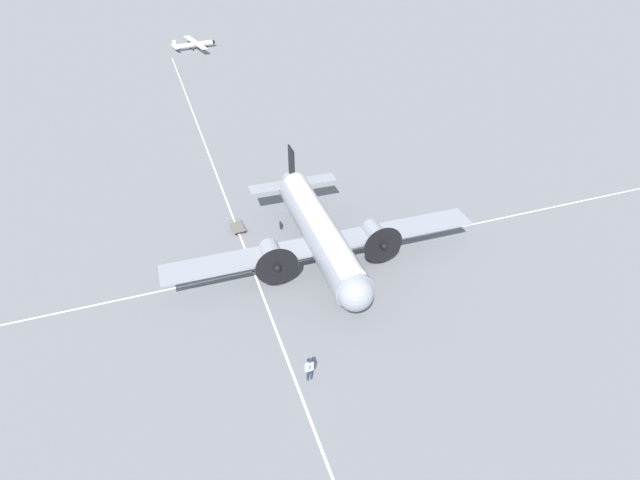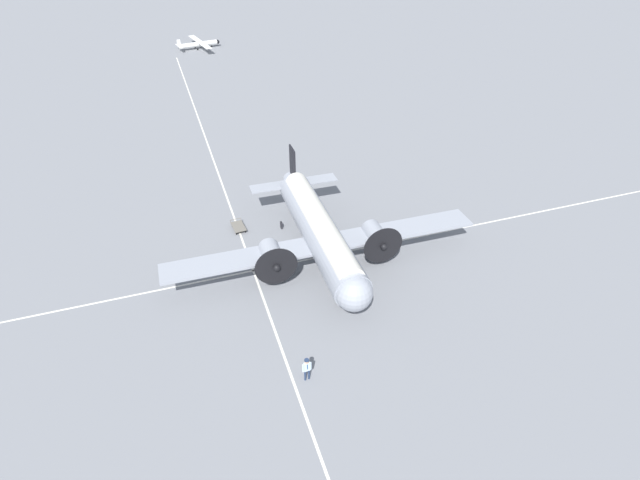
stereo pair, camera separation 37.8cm
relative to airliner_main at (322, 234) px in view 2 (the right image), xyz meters
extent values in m
plane|color=slate|center=(-0.45, 0.01, -2.57)|extent=(300.00, 300.00, 0.00)
cube|color=silver|center=(-0.45, -5.30, -2.57)|extent=(120.00, 0.16, 0.01)
cube|color=silver|center=(-0.56, 0.01, -2.57)|extent=(0.16, 120.00, 0.01)
cylinder|color=#9399A3|center=(-0.45, 0.01, -0.14)|extent=(14.31, 2.87, 2.65)
cylinder|color=silver|center=(-0.45, 0.01, 0.59)|extent=(13.61, 2.06, 1.86)
sphere|color=#9399A3|center=(6.69, -0.10, -0.14)|extent=(2.52, 2.52, 2.52)
cylinder|color=#9399A3|center=(-7.59, 0.11, -0.01)|extent=(2.81, 1.50, 1.46)
cube|color=black|center=(-8.11, 0.12, 1.85)|extent=(1.57, 0.16, 3.05)
cube|color=#9399A3|center=(-7.94, 0.12, 0.12)|extent=(1.51, 7.65, 0.10)
cube|color=#9399A3|center=(0.59, -0.01, -0.47)|extent=(2.62, 23.88, 0.20)
cylinder|color=#9399A3|center=(0.90, 4.04, -0.45)|extent=(2.46, 1.50, 1.46)
cylinder|color=black|center=(2.24, 4.02, -0.45)|extent=(0.09, 3.06, 3.06)
sphere|color=black|center=(2.36, 4.02, -0.45)|extent=(0.51, 0.51, 0.51)
cylinder|color=#9399A3|center=(0.78, -4.07, -0.45)|extent=(2.46, 1.50, 1.46)
cylinder|color=black|center=(2.12, -4.09, -0.45)|extent=(0.09, 3.06, 3.06)
sphere|color=black|center=(2.24, -4.09, -0.45)|extent=(0.51, 0.51, 0.51)
cylinder|color=#4C4C51|center=(0.65, 4.05, -1.53)|extent=(0.18, 0.18, 0.98)
cylinder|color=black|center=(0.65, 4.05, -2.02)|extent=(1.10, 0.32, 1.10)
cylinder|color=#4C4C51|center=(0.53, -4.06, -1.53)|extent=(0.18, 0.18, 0.98)
cylinder|color=black|center=(0.53, -4.06, -2.02)|extent=(1.10, 0.32, 1.10)
cylinder|color=#4C4C51|center=(5.12, -0.08, -1.78)|extent=(0.14, 0.14, 0.88)
cylinder|color=black|center=(5.12, -0.08, -2.22)|extent=(0.70, 0.19, 0.70)
cylinder|color=navy|center=(10.44, -4.35, -2.16)|extent=(0.12, 0.12, 0.81)
cylinder|color=navy|center=(10.45, -4.59, -2.16)|extent=(0.12, 0.12, 0.81)
cube|color=silver|center=(10.45, -4.47, -1.45)|extent=(0.21, 0.40, 0.61)
sphere|color=tan|center=(10.45, -4.47, -1.01)|extent=(0.27, 0.27, 0.27)
cylinder|color=silver|center=(10.43, -4.23, -1.48)|extent=(0.09, 0.09, 0.58)
cylinder|color=silver|center=(10.46, -4.71, -1.48)|extent=(0.09, 0.09, 0.58)
cube|color=navy|center=(10.54, -4.46, -1.38)|extent=(0.01, 0.05, 0.39)
cylinder|color=navy|center=(10.45, -4.47, -0.90)|extent=(0.30, 0.30, 0.07)
cube|color=#232328|center=(-5.42, -1.78, -2.26)|extent=(0.34, 0.14, 0.61)
cube|color=black|center=(-5.42, -1.78, -1.93)|extent=(0.12, 0.09, 0.02)
cube|color=#6B665B|center=(-6.41, -5.26, -2.27)|extent=(1.76, 1.11, 0.04)
cube|color=#6B665B|center=(-7.23, -5.33, -2.03)|extent=(0.12, 0.98, 0.04)
cylinder|color=#6B665B|center=(-7.26, -4.87, -2.14)|extent=(0.04, 0.04, 0.22)
cylinder|color=#6B665B|center=(-7.19, -5.79, -2.14)|extent=(0.04, 0.04, 0.22)
cylinder|color=black|center=(-5.81, -4.82, -2.43)|extent=(0.28, 0.08, 0.28)
cylinder|color=black|center=(-5.74, -5.60, -2.43)|extent=(0.28, 0.08, 0.28)
cylinder|color=black|center=(-7.08, -4.92, -2.43)|extent=(0.28, 0.08, 0.28)
cylinder|color=black|center=(-7.02, -5.70, -2.43)|extent=(0.28, 0.08, 0.28)
cylinder|color=white|center=(-64.80, -1.05, -1.80)|extent=(2.07, 6.88, 0.84)
sphere|color=black|center=(-65.45, 2.46, -1.80)|extent=(0.75, 0.75, 0.75)
cube|color=white|center=(-64.87, -0.68, -1.43)|extent=(10.28, 2.92, 0.08)
cube|color=white|center=(-64.19, -4.34, -1.13)|extent=(0.17, 0.61, 1.09)
cube|color=white|center=(-64.19, -4.34, -1.68)|extent=(3.39, 1.13, 0.04)
cylinder|color=black|center=(-65.24, 1.34, -2.43)|extent=(0.13, 0.29, 0.28)
cylinder|color=#4C4C51|center=(-65.24, 1.34, -2.32)|extent=(0.06, 0.06, 0.21)
cylinder|color=black|center=(-65.48, -1.56, -2.43)|extent=(0.13, 0.29, 0.28)
cylinder|color=#4C4C51|center=(-65.48, -1.56, -2.32)|extent=(0.06, 0.06, 0.21)
cylinder|color=black|center=(-63.98, -1.28, -2.43)|extent=(0.13, 0.29, 0.28)
cylinder|color=#4C4C51|center=(-63.98, -1.28, -2.32)|extent=(0.06, 0.06, 0.21)
cube|color=orange|center=(3.93, 1.84, -2.55)|extent=(0.43, 0.43, 0.03)
cone|color=orange|center=(3.93, 1.84, -2.28)|extent=(0.37, 0.37, 0.57)
camera|label=1|loc=(28.74, -10.23, 21.32)|focal=28.00mm
camera|label=2|loc=(28.86, -9.87, 21.32)|focal=28.00mm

